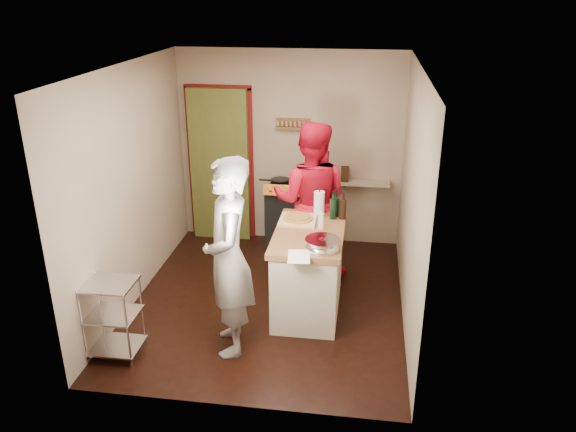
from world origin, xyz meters
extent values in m
plane|color=black|center=(0.00, 0.00, 0.00)|extent=(3.50, 3.50, 0.00)
cube|color=tan|center=(0.00, 1.75, 1.30)|extent=(3.00, 0.04, 2.60)
cube|color=#565B23|center=(-0.95, 1.80, 1.05)|extent=(0.80, 0.40, 2.10)
cube|color=#650B0E|center=(-1.37, 1.73, 1.05)|extent=(0.06, 0.06, 2.10)
cube|color=#650B0E|center=(-0.53, 1.73, 1.05)|extent=(0.06, 0.06, 2.10)
cube|color=#650B0E|center=(-0.95, 1.73, 2.10)|extent=(0.90, 0.06, 0.06)
cube|color=brown|center=(0.05, 1.70, 1.60)|extent=(0.46, 0.09, 0.03)
cube|color=brown|center=(0.05, 1.74, 1.66)|extent=(0.46, 0.02, 0.12)
cube|color=olive|center=(0.05, 1.70, 1.66)|extent=(0.42, 0.04, 0.07)
cube|color=tan|center=(0.95, 1.65, 0.90)|extent=(0.80, 0.18, 0.04)
cube|color=black|center=(0.75, 1.65, 1.02)|extent=(0.10, 0.14, 0.22)
cube|color=tan|center=(-1.50, 0.00, 1.30)|extent=(0.04, 3.50, 2.60)
cube|color=tan|center=(1.50, 0.00, 1.30)|extent=(0.04, 3.50, 2.60)
cube|color=white|center=(0.00, 0.00, 2.61)|extent=(3.00, 3.50, 0.02)
cube|color=black|center=(0.05, 1.43, 0.40)|extent=(0.60, 0.55, 0.80)
cube|color=black|center=(0.05, 1.43, 0.83)|extent=(0.60, 0.55, 0.06)
cube|color=#9B4C16|center=(0.05, 1.15, 0.92)|extent=(0.60, 0.15, 0.17)
cylinder|color=black|center=(-0.10, 1.56, 0.91)|extent=(0.26, 0.26, 0.05)
cylinder|color=silver|center=(-1.50, -1.38, 0.40)|extent=(0.02, 0.02, 0.80)
cylinder|color=silver|center=(-1.06, -1.38, 0.40)|extent=(0.02, 0.02, 0.80)
cylinder|color=silver|center=(-1.50, -1.02, 0.40)|extent=(0.02, 0.02, 0.80)
cylinder|color=silver|center=(-1.06, -1.02, 0.40)|extent=(0.02, 0.02, 0.80)
cube|color=silver|center=(-1.28, -1.20, 0.10)|extent=(0.48, 0.40, 0.02)
cube|color=silver|center=(-1.28, -1.20, 0.45)|extent=(0.48, 0.40, 0.02)
cube|color=silver|center=(-1.28, -1.20, 0.78)|extent=(0.48, 0.40, 0.02)
cube|color=beige|center=(0.46, -0.09, 0.43)|extent=(0.67, 1.17, 0.87)
cube|color=brown|center=(0.46, -0.09, 0.90)|extent=(0.73, 1.23, 0.06)
cube|color=#DFC588|center=(0.31, 0.17, 0.94)|extent=(0.40, 0.40, 0.02)
cylinder|color=#B97B39|center=(0.31, 0.17, 0.97)|extent=(0.32, 0.32, 0.02)
ellipsoid|color=silver|center=(0.64, -0.50, 0.98)|extent=(0.35, 0.35, 0.11)
cylinder|color=white|center=(0.52, 0.37, 1.07)|extent=(0.12, 0.12, 0.28)
cylinder|color=silver|center=(0.58, 0.01, 1.01)|extent=(0.06, 0.06, 0.17)
cube|color=white|center=(0.43, -0.70, 0.93)|extent=(0.24, 0.32, 0.00)
cylinder|color=black|center=(0.71, 0.37, 1.08)|extent=(0.08, 0.08, 0.31)
cylinder|color=black|center=(0.79, 0.31, 1.08)|extent=(0.08, 0.08, 0.31)
cylinder|color=black|center=(0.69, 0.30, 1.08)|extent=(0.08, 0.08, 0.31)
imported|color=#A3A4A8|center=(-0.21, -0.90, 0.97)|extent=(0.65, 0.81, 1.95)
imported|color=red|center=(0.39, 0.75, 0.96)|extent=(0.97, 0.78, 1.91)
camera|label=1|loc=(1.00, -5.46, 3.32)|focal=35.00mm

